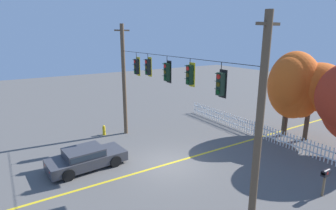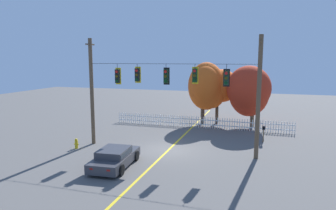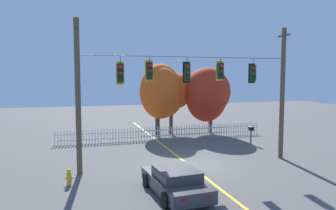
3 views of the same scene
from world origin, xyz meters
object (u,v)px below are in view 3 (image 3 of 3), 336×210
traffic_signal_eastbound_side (149,71)px  fire_hydrant (69,177)px  roadside_mailbox (251,130)px  traffic_signal_northbound_secondary (120,73)px  traffic_signal_northbound_primary (253,73)px  traffic_signal_southbound_primary (220,71)px  autumn_oak_far_east (207,93)px  autumn_maple_near_fence (161,91)px  traffic_signal_westbound_side (187,72)px  autumn_maple_mid (171,93)px  parked_car (176,180)px

traffic_signal_eastbound_side → fire_hydrant: size_ratio=1.83×
fire_hydrant → roadside_mailbox: roadside_mailbox is taller
traffic_signal_northbound_secondary → traffic_signal_northbound_primary: same height
traffic_signal_southbound_primary → fire_hydrant: size_ratio=1.79×
autumn_oak_far_east → roadside_mailbox: autumn_oak_far_east is taller
autumn_maple_near_fence → fire_hydrant: autumn_maple_near_fence is taller
autumn_oak_far_east → roadside_mailbox: bearing=-74.2°
traffic_signal_northbound_secondary → traffic_signal_southbound_primary: same height
traffic_signal_westbound_side → traffic_signal_southbound_primary: 2.02m
autumn_maple_mid → roadside_mailbox: 7.93m
parked_car → traffic_signal_eastbound_side: bearing=92.6°
autumn_oak_far_east → parked_car: (-7.14, -13.46, -2.97)m
autumn_maple_mid → traffic_signal_southbound_primary: bearing=-90.7°
autumn_maple_near_fence → roadside_mailbox: (5.54, -5.35, -2.75)m
traffic_signal_eastbound_side → autumn_maple_near_fence: bearing=71.4°
traffic_signal_northbound_secondary → traffic_signal_westbound_side: (3.70, -0.00, 0.06)m
autumn_maple_mid → traffic_signal_westbound_side: bearing=-101.8°
traffic_signal_westbound_side → traffic_signal_southbound_primary: same height
traffic_signal_eastbound_side → parked_car: bearing=-87.4°
traffic_signal_southbound_primary → autumn_oak_far_east: bearing=71.3°
traffic_signal_northbound_secondary → autumn_maple_mid: traffic_signal_northbound_secondary is taller
autumn_maple_mid → traffic_signal_northbound_primary: bearing=-79.2°
traffic_signal_westbound_side → roadside_mailbox: bearing=32.7°
autumn_maple_mid → roadside_mailbox: (4.48, -6.02, -2.55)m
traffic_signal_westbound_side → autumn_oak_far_east: bearing=61.0°
traffic_signal_northbound_primary → roadside_mailbox: size_ratio=1.10×
traffic_signal_southbound_primary → roadside_mailbox: (4.61, 4.26, -4.28)m
autumn_maple_mid → fire_hydrant: size_ratio=7.31×
fire_hydrant → parked_car: bearing=-30.2°
traffic_signal_northbound_primary → autumn_maple_mid: 10.59m
traffic_signal_southbound_primary → parked_car: size_ratio=0.31×
autumn_maple_near_fence → autumn_oak_far_east: 4.11m
traffic_signal_northbound_secondary → parked_car: 6.42m
autumn_maple_near_fence → roadside_mailbox: bearing=-44.0°
traffic_signal_eastbound_side → fire_hydrant: 6.71m
traffic_signal_northbound_secondary → parked_car: bearing=-67.0°
traffic_signal_eastbound_side → parked_car: traffic_signal_eastbound_side is taller
fire_hydrant → traffic_signal_eastbound_side: bearing=20.1°
traffic_signal_eastbound_side → traffic_signal_westbound_side: bearing=0.0°
parked_car → autumn_maple_mid: bearing=74.1°
traffic_signal_northbound_primary → traffic_signal_westbound_side: bearing=180.0°
autumn_oak_far_east → roadside_mailbox: size_ratio=4.39×
parked_car → traffic_signal_southbound_primary: bearing=45.9°
traffic_signal_northbound_secondary → roadside_mailbox: size_ratio=1.13×
traffic_signal_northbound_secondary → roadside_mailbox: traffic_signal_northbound_secondary is taller
traffic_signal_eastbound_side → traffic_signal_northbound_primary: bearing=0.0°
traffic_signal_westbound_side → autumn_maple_near_fence: autumn_maple_near_fence is taller
parked_car → traffic_signal_northbound_primary: bearing=34.1°
traffic_signal_northbound_secondary → roadside_mailbox: 11.91m
autumn_oak_far_east → roadside_mailbox: 5.85m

